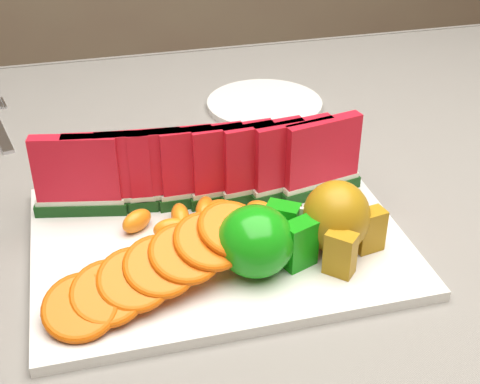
{
  "coord_description": "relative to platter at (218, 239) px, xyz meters",
  "views": [
    {
      "loc": [
        -0.21,
        -0.68,
        1.2
      ],
      "look_at": [
        -0.06,
        -0.08,
        0.81
      ],
      "focal_mm": 50.0,
      "sensor_mm": 36.0,
      "label": 1
    }
  ],
  "objects": [
    {
      "name": "tablecloth",
      "position": [
        0.09,
        0.09,
        -0.05
      ],
      "size": [
        1.53,
        1.03,
        0.2
      ],
      "color": "slate",
      "rests_on": "table"
    },
    {
      "name": "watermelon_row",
      "position": [
        -0.0,
        0.07,
        0.05
      ],
      "size": [
        0.39,
        0.07,
        0.1
      ],
      "color": "#0F3F1A",
      "rests_on": "platter"
    },
    {
      "name": "orange_fan_front",
      "position": [
        -0.07,
        -0.08,
        0.04
      ],
      "size": [
        0.25,
        0.14,
        0.06
      ],
      "color": "#F23400",
      "rests_on": "platter"
    },
    {
      "name": "platter",
      "position": [
        0.0,
        0.0,
        0.0
      ],
      "size": [
        0.4,
        0.3,
        0.01
      ],
      "color": "silver",
      "rests_on": "tablecloth"
    },
    {
      "name": "apple_cluster",
      "position": [
        0.03,
        -0.06,
        0.04
      ],
      "size": [
        0.11,
        0.09,
        0.07
      ],
      "color": "#339420",
      "rests_on": "platter"
    },
    {
      "name": "pear_cluster",
      "position": [
        0.12,
        -0.06,
        0.04
      ],
      "size": [
        0.1,
        0.1,
        0.08
      ],
      "color": "#B0960C",
      "rests_on": "platter"
    },
    {
      "name": "orange_fan_back",
      "position": [
        -0.01,
        0.13,
        0.03
      ],
      "size": [
        0.28,
        0.1,
        0.04
      ],
      "color": "#F23400",
      "rests_on": "platter"
    },
    {
      "name": "table",
      "position": [
        0.09,
        0.09,
        -0.11
      ],
      "size": [
        1.4,
        0.9,
        0.75
      ],
      "color": "#4E3919",
      "rests_on": "ground"
    },
    {
      "name": "tangerine_segments",
      "position": [
        -0.01,
        0.02,
        0.02
      ],
      "size": [
        0.18,
        0.07,
        0.02
      ],
      "color": "orange",
      "rests_on": "platter"
    },
    {
      "name": "side_plate",
      "position": [
        0.15,
        0.33,
        -0.0
      ],
      "size": [
        0.23,
        0.23,
        0.01
      ],
      "color": "silver",
      "rests_on": "tablecloth"
    }
  ]
}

